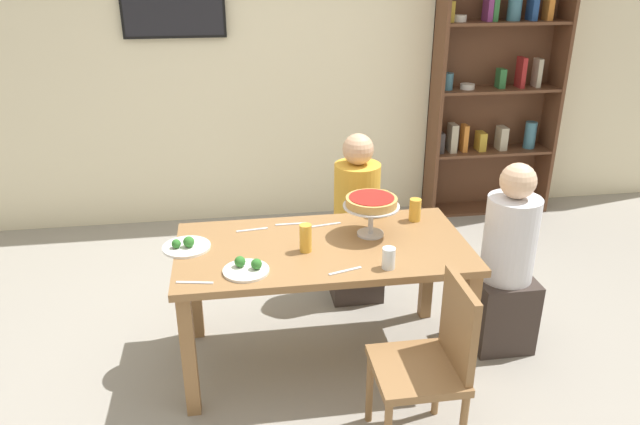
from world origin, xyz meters
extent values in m
plane|color=gray|center=(0.00, 0.00, 0.00)|extent=(12.00, 12.00, 0.00)
cube|color=beige|center=(0.00, 2.20, 1.40)|extent=(8.00, 0.12, 2.80)
cube|color=olive|center=(0.00, 0.00, 0.72)|extent=(1.58, 0.81, 0.04)
cube|color=olive|center=(-0.73, -0.35, 0.35)|extent=(0.07, 0.07, 0.70)
cube|color=olive|center=(0.73, -0.35, 0.35)|extent=(0.07, 0.07, 0.70)
cube|color=olive|center=(-0.73, 0.35, 0.35)|extent=(0.07, 0.07, 0.70)
cube|color=olive|center=(0.73, 0.35, 0.35)|extent=(0.07, 0.07, 0.70)
cube|color=brown|center=(1.28, 1.98, 1.10)|extent=(0.03, 0.30, 2.20)
cube|color=brown|center=(2.35, 1.98, 1.10)|extent=(0.03, 0.30, 2.20)
cube|color=brown|center=(1.82, 2.12, 1.10)|extent=(1.10, 0.02, 2.20)
cube|color=brown|center=(1.82, 1.98, 0.01)|extent=(1.04, 0.28, 0.02)
cube|color=brown|center=(1.82, 1.98, 0.56)|extent=(1.04, 0.28, 0.02)
cube|color=brown|center=(1.82, 1.98, 1.11)|extent=(1.04, 0.28, 0.02)
cube|color=brown|center=(1.82, 1.98, 1.66)|extent=(1.04, 0.28, 0.02)
cube|color=#3D3838|center=(1.34, 1.98, 0.66)|extent=(0.05, 0.13, 0.18)
cube|color=#B2A88E|center=(1.46, 1.98, 0.70)|extent=(0.06, 0.13, 0.25)
cube|color=orange|center=(1.57, 1.98, 0.69)|extent=(0.04, 0.11, 0.24)
cube|color=#B7932D|center=(1.72, 1.98, 0.66)|extent=(0.06, 0.13, 0.16)
cube|color=#B2A88E|center=(1.91, 1.98, 0.68)|extent=(0.07, 0.13, 0.20)
cylinder|color=#3D7084|center=(2.18, 1.98, 0.69)|extent=(0.10, 0.10, 0.24)
cylinder|color=#3D7084|center=(1.37, 1.98, 1.19)|extent=(0.10, 0.10, 0.14)
cylinder|color=silver|center=(1.55, 1.98, 1.15)|extent=(0.12, 0.12, 0.04)
cube|color=#2D6B38|center=(1.84, 1.98, 1.21)|extent=(0.06, 0.10, 0.16)
cube|color=maroon|center=(2.02, 1.98, 1.25)|extent=(0.04, 0.13, 0.25)
cube|color=#B2A88E|center=(2.16, 1.98, 1.24)|extent=(0.04, 0.12, 0.24)
cube|color=#B7932D|center=(1.34, 1.98, 1.75)|extent=(0.04, 0.13, 0.16)
cylinder|color=silver|center=(1.43, 1.98, 1.70)|extent=(0.11, 0.11, 0.05)
cube|color=#7A3370|center=(1.66, 1.98, 1.80)|extent=(0.04, 0.13, 0.25)
cube|color=#2D6B38|center=(1.71, 1.98, 1.76)|extent=(0.04, 0.13, 0.18)
cylinder|color=#3D7084|center=(1.89, 1.98, 1.79)|extent=(0.11, 0.11, 0.23)
cube|color=navy|center=(2.04, 1.98, 1.79)|extent=(0.05, 0.13, 0.23)
cube|color=orange|center=(2.18, 1.98, 1.77)|extent=(0.05, 0.12, 0.20)
cube|color=black|center=(-0.84, 2.11, 1.80)|extent=(0.79, 0.05, 0.46)
cube|color=black|center=(-0.84, 2.08, 1.80)|extent=(0.75, 0.01, 0.42)
cube|color=#382D28|center=(0.33, 0.69, 0.23)|extent=(0.34, 0.34, 0.45)
cylinder|color=gold|center=(0.33, 0.69, 0.70)|extent=(0.30, 0.30, 0.50)
sphere|color=tan|center=(0.33, 0.69, 1.05)|extent=(0.20, 0.20, 0.20)
cube|color=#382D28|center=(1.08, 0.00, 0.23)|extent=(0.34, 0.34, 0.45)
cylinder|color=silver|center=(1.08, 0.00, 0.70)|extent=(0.30, 0.30, 0.50)
sphere|color=beige|center=(1.08, 0.00, 1.05)|extent=(0.20, 0.20, 0.20)
cube|color=olive|center=(0.33, -0.72, 0.43)|extent=(0.40, 0.40, 0.04)
cube|color=olive|center=(0.51, -0.72, 0.66)|extent=(0.04, 0.36, 0.42)
cylinder|color=olive|center=(0.15, -0.54, 0.21)|extent=(0.04, 0.04, 0.41)
cylinder|color=olive|center=(0.50, -0.54, 0.21)|extent=(0.04, 0.04, 0.41)
cylinder|color=silver|center=(0.28, 0.09, 0.75)|extent=(0.15, 0.15, 0.01)
cylinder|color=silver|center=(0.28, 0.09, 0.83)|extent=(0.03, 0.03, 0.16)
cylinder|color=silver|center=(0.28, 0.09, 0.91)|extent=(0.31, 0.31, 0.01)
cylinder|color=tan|center=(0.28, 0.09, 0.94)|extent=(0.28, 0.28, 0.04)
cylinder|color=maroon|center=(0.28, 0.09, 0.96)|extent=(0.25, 0.25, 0.00)
cylinder|color=white|center=(-0.73, 0.08, 0.75)|extent=(0.26, 0.26, 0.01)
sphere|color=#2D7028|center=(-0.71, 0.06, 0.78)|extent=(0.06, 0.06, 0.06)
sphere|color=#2D7028|center=(-0.71, 0.07, 0.77)|extent=(0.04, 0.04, 0.04)
sphere|color=#2D7028|center=(-0.78, 0.06, 0.78)|extent=(0.05, 0.05, 0.05)
cylinder|color=white|center=(-0.42, -0.23, 0.75)|extent=(0.23, 0.23, 0.01)
sphere|color=#2D7028|center=(-0.37, -0.24, 0.78)|extent=(0.06, 0.06, 0.06)
sphere|color=#2D7028|center=(-0.45, -0.20, 0.78)|extent=(0.06, 0.06, 0.06)
cylinder|color=gold|center=(-0.10, -0.05, 0.82)|extent=(0.06, 0.06, 0.15)
cylinder|color=gold|center=(0.41, 0.34, 0.82)|extent=(0.07, 0.07, 0.16)
cylinder|color=gold|center=(0.59, 0.24, 0.81)|extent=(0.07, 0.07, 0.13)
cylinder|color=white|center=(0.29, -0.30, 0.80)|extent=(0.07, 0.07, 0.11)
cube|color=silver|center=(-0.67, -0.31, 0.74)|extent=(0.18, 0.05, 0.00)
cube|color=silver|center=(-0.37, 0.25, 0.74)|extent=(0.18, 0.04, 0.00)
cube|color=silver|center=(0.07, -0.30, 0.74)|extent=(0.18, 0.07, 0.00)
cube|color=silver|center=(-0.14, 0.29, 0.74)|extent=(0.18, 0.02, 0.00)
cube|color=silver|center=(0.06, 0.25, 0.74)|extent=(0.18, 0.05, 0.00)
camera|label=1|loc=(-0.45, -2.88, 2.20)|focal=33.85mm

